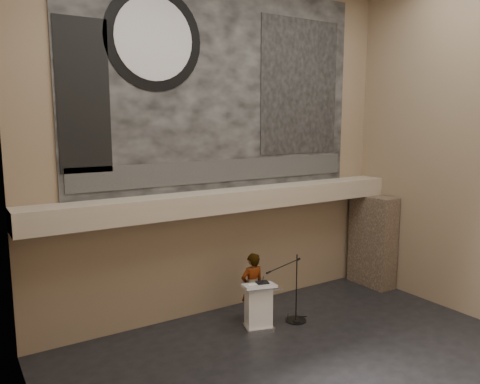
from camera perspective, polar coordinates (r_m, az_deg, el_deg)
floor at (r=9.90m, az=10.68°, el=-21.19°), size 10.00×10.00×0.00m
wall_back at (r=11.82m, az=-2.08°, el=5.54°), size 10.00×0.02×8.50m
wall_left at (r=6.31m, az=-23.55°, el=1.96°), size 0.02×8.00×8.50m
soffit at (r=11.63m, az=-1.05°, el=-0.96°), size 10.00×0.80×0.50m
sprinkler_left at (r=10.91m, az=-8.13°, el=-3.20°), size 0.04×0.04×0.06m
sprinkler_right at (r=12.71m, az=6.41°, el=-1.46°), size 0.04×0.04×0.06m
banner at (r=11.80m, az=-2.05°, el=12.58°), size 8.00×0.05×5.00m
banner_text_strip at (r=11.81m, az=-1.89°, el=2.62°), size 7.76×0.02×0.55m
banner_clock_rim at (r=11.09m, az=-10.44°, el=17.89°), size 2.30×0.02×2.30m
banner_clock_face at (r=11.07m, az=-10.40°, el=17.91°), size 1.84×0.02×1.84m
banner_building_print at (r=13.15m, az=7.34°, el=12.56°), size 2.60×0.02×3.60m
banner_brick_print at (r=10.45m, az=-18.55°, el=10.98°), size 1.10×0.02×3.20m
stone_pier at (r=14.57m, az=15.84°, el=-5.73°), size 0.60×1.40×2.70m
lectern at (r=11.39m, az=2.27°, el=-13.76°), size 0.87×0.72×1.14m
binder at (r=11.25m, az=2.75°, el=-10.98°), size 0.33×0.29×0.04m
papers at (r=11.09m, az=1.80°, el=-11.35°), size 0.29×0.35×0.00m
speaker_person at (r=11.72m, az=1.50°, el=-11.50°), size 0.64×0.43×1.71m
mic_stand at (r=11.94m, az=6.72°, el=-14.24°), size 1.46×0.69×1.69m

